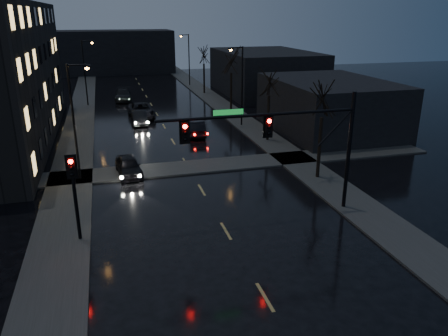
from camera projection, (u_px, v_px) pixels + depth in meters
ground at (284, 329)px, 16.14m from camera, size 160.00×160.00×0.00m
sidewalk_left at (79, 124)px, 45.83m from camera, size 3.00×140.00×0.12m
sidewalk_right at (234, 115)px, 50.06m from camera, size 3.00×140.00×0.12m
sidewalk_cross at (189, 167)px, 32.94m from camera, size 40.00×3.00×0.12m
commercial_right_near at (329, 106)px, 42.80m from camera, size 10.00×14.00×5.00m
commercial_right_far at (265, 72)px, 63.01m from camera, size 12.00×18.00×6.00m
far_block at (115, 52)px, 84.98m from camera, size 22.00×10.00×8.00m
signal_mast at (289, 134)px, 23.65m from camera, size 11.11×0.41×7.00m
signal_pole_left at (74, 186)px, 21.45m from camera, size 0.35×0.41×4.53m
tree_near at (324, 90)px, 28.88m from camera, size 3.52×3.52×8.08m
tree_mid_a at (270, 77)px, 38.11m from camera, size 3.30×3.30×7.58m
tree_mid_b at (231, 55)px, 48.76m from camera, size 3.74×3.74×8.59m
tree_far at (204, 51)px, 61.67m from camera, size 3.43×3.43×7.88m
streetlight_l_near at (76, 113)px, 29.03m from camera, size 1.53×0.28×8.00m
streetlight_l_far at (86, 67)px, 53.58m from camera, size 1.53×0.28×8.00m
streetlight_r_mid at (240, 80)px, 43.71m from camera, size 1.53×0.28×8.00m
streetlight_r_far at (188, 55)px, 69.17m from camera, size 1.53×0.28×8.00m
oncoming_car_a at (129, 166)px, 31.36m from camera, size 1.97×4.12×1.36m
oncoming_car_b at (140, 118)px, 45.94m from camera, size 1.60×4.23×1.38m
oncoming_car_c at (141, 110)px, 48.91m from camera, size 2.80×5.77×1.58m
oncoming_car_d at (123, 95)px, 58.34m from camera, size 2.45×5.39×1.53m
lead_car at (196, 128)px, 41.55m from camera, size 1.94×4.42×1.41m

